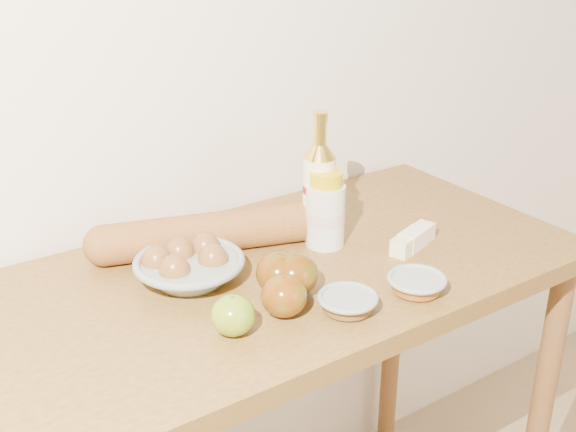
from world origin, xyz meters
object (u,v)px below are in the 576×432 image
object	(u,v)px
bourbon_bottle	(319,189)
cream_bottle	(325,211)
table	(280,323)
egg_bowl	(188,266)
baguette	(208,233)

from	to	relation	value
bourbon_bottle	cream_bottle	xyz separation A→B (m)	(-0.01, -0.03, -0.04)
table	bourbon_bottle	bearing A→B (deg)	24.64
table	egg_bowl	xyz separation A→B (m)	(-0.16, 0.06, 0.15)
table	cream_bottle	distance (m)	0.24
egg_bowl	baguette	world-z (taller)	baguette
table	bourbon_bottle	distance (m)	0.28
bourbon_bottle	egg_bowl	xyz separation A→B (m)	(-0.30, -0.01, -0.08)
bourbon_bottle	cream_bottle	world-z (taller)	bourbon_bottle
table	baguette	bearing A→B (deg)	118.94
bourbon_bottle	egg_bowl	size ratio (longest dim) A/B	1.30
cream_bottle	egg_bowl	size ratio (longest dim) A/B	0.76
table	egg_bowl	world-z (taller)	egg_bowl
table	egg_bowl	size ratio (longest dim) A/B	5.78
cream_bottle	baguette	distance (m)	0.24
egg_bowl	baguette	size ratio (longest dim) A/B	0.43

